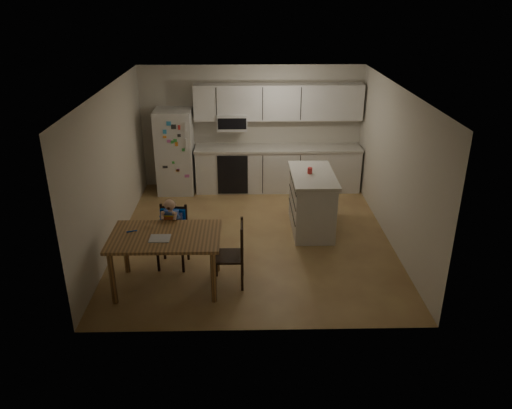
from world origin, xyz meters
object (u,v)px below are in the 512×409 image
object	(u,v)px
kitchen_island	(312,201)
chair_booster	(172,225)
red_cup	(310,171)
dining_table	(166,242)
refrigerator	(175,151)
chair_side	(235,250)

from	to	relation	value
kitchen_island	chair_booster	bearing A→B (deg)	-152.16
kitchen_island	red_cup	xyz separation A→B (m)	(-0.05, 0.02, 0.56)
dining_table	chair_booster	world-z (taller)	chair_booster
refrigerator	red_cup	world-z (taller)	refrigerator
refrigerator	red_cup	size ratio (longest dim) A/B	16.68
refrigerator	red_cup	distance (m)	3.09
red_cup	chair_side	distance (m)	2.21
kitchen_island	chair_booster	world-z (taller)	chair_booster
kitchen_island	chair_booster	distance (m)	2.52
refrigerator	kitchen_island	distance (m)	3.15
red_cup	chair_booster	bearing A→B (deg)	-151.23
chair_booster	kitchen_island	bearing A→B (deg)	33.31
chair_booster	chair_side	distance (m)	1.10
refrigerator	chair_side	distance (m)	3.80
refrigerator	chair_side	bearing A→B (deg)	-70.53
kitchen_island	red_cup	distance (m)	0.56
dining_table	red_cup	bearing A→B (deg)	39.72
red_cup	dining_table	size ratio (longest dim) A/B	0.07
refrigerator	chair_side	world-z (taller)	refrigerator
dining_table	chair_booster	xyz separation A→B (m)	(0.00, 0.62, -0.04)
kitchen_island	dining_table	world-z (taller)	kitchen_island
refrigerator	kitchen_island	size ratio (longest dim) A/B	1.23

